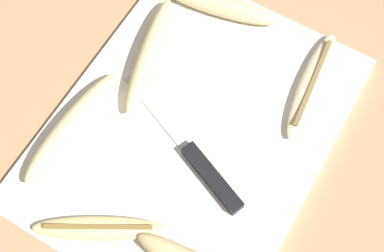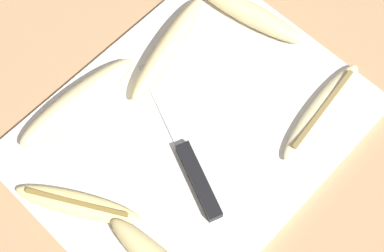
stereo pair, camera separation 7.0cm
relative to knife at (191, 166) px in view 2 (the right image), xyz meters
The scene contains 8 objects.
ground_plane 0.06m from the knife, 43.06° to the left, with size 4.00×4.00×0.00m, color tan.
cutting_board 0.06m from the knife, 43.06° to the left, with size 0.48×0.38×0.01m.
knife is the anchor object (origin of this frame).
banana_ripe_center 0.26m from the knife, 23.86° to the left, with size 0.07×0.20×0.03m.
banana_cream_curved 0.21m from the knife, 22.54° to the right, with size 0.20×0.06×0.02m.
banana_mellow_near 0.19m from the knife, 54.55° to the left, with size 0.21×0.08×0.04m.
banana_golden_short 0.16m from the knife, 153.96° to the left, with size 0.12×0.17×0.02m.
banana_soft_right 0.19m from the knife, 104.00° to the left, with size 0.21×0.06×0.04m.
Camera 2 is at (-0.22, -0.21, 0.73)m, focal length 50.00 mm.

